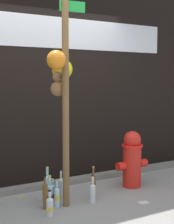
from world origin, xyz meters
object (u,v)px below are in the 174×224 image
bottle_8 (57,196)px  bottle_6 (93,186)px  bottle_0 (61,189)px  bottle_3 (52,193)px  bottle_4 (50,195)px  bottle_5 (47,187)px  bottle_2 (45,195)px  memorial_post (62,56)px  fire_hydrant (132,159)px  bottle_1 (50,206)px  bottle_7 (93,192)px

bottle_8 → bottle_6: bearing=5.0°
bottle_0 → bottle_3: (-0.11, 0.02, -0.04)m
bottle_4 → bottle_6: size_ratio=0.91×
bottle_3 → bottle_5: size_ratio=0.70×
bottle_2 → bottle_6: (0.67, 0.03, -0.01)m
memorial_post → bottle_4: bearing=172.7°
bottle_0 → bottle_8: size_ratio=1.22×
bottle_2 → bottle_0: bearing=25.2°
fire_hydrant → bottle_4: fire_hydrant is taller
fire_hydrant → bottle_1: size_ratio=2.70×
bottle_1 → memorial_post: bearing=42.1°
memorial_post → bottle_7: (0.33, -0.14, -1.63)m
bottle_0 → bottle_4: size_ratio=1.08×
bottle_0 → bottle_6: bearing=-12.8°
bottle_3 → bottle_8: bottle_8 is taller
bottle_6 → bottle_8: 0.53m
bottle_0 → bottle_5: bottle_5 is taller
bottle_1 → bottle_7: size_ratio=0.84×
bottle_8 → bottle_0: bearing=49.5°
fire_hydrant → bottle_3: bearing=-178.8°
bottle_7 → bottle_8: (-0.43, 0.10, -0.01)m
bottle_4 → bottle_5: bearing=74.2°
fire_hydrant → bottle_5: size_ratio=1.85×
bottle_1 → bottle_4: size_ratio=0.78×
bottle_0 → bottle_4: (-0.18, -0.07, -0.02)m
bottle_3 → bottle_6: size_ratio=0.73×
bottle_5 → bottle_8: size_ratio=1.29×
bottle_6 → bottle_4: bearing=178.2°
fire_hydrant → bottle_5: (-1.24, 0.07, -0.23)m
bottle_3 → bottle_8: bearing=-94.0°
memorial_post → bottle_2: size_ratio=7.61×
bottle_2 → memorial_post: bearing=6.9°
bottle_6 → bottle_8: size_ratio=1.24×
bottle_2 → bottle_3: bearing=42.1°
fire_hydrant → bottle_7: size_ratio=2.26×
memorial_post → bottle_5: 1.61m
bottle_3 → bottle_6: bottle_6 is taller
fire_hydrant → bottle_4: (-1.29, -0.12, -0.25)m
bottle_2 → bottle_6: bottle_6 is taller
fire_hydrant → bottle_8: size_ratio=2.39×
fire_hydrant → bottle_2: fire_hydrant is taller
bottle_2 → bottle_5: bottle_5 is taller
bottle_3 → fire_hydrant: bearing=1.2°
fire_hydrant → bottle_7: 0.88m
bottle_3 → bottle_4: size_ratio=0.80×
bottle_2 → bottle_3: (0.16, 0.14, -0.05)m
bottle_5 → bottle_8: (0.01, -0.25, -0.04)m
bottle_5 → bottle_7: bottle_5 is taller
bottle_2 → bottle_5: 0.27m
fire_hydrant → bottle_4: size_ratio=2.11×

